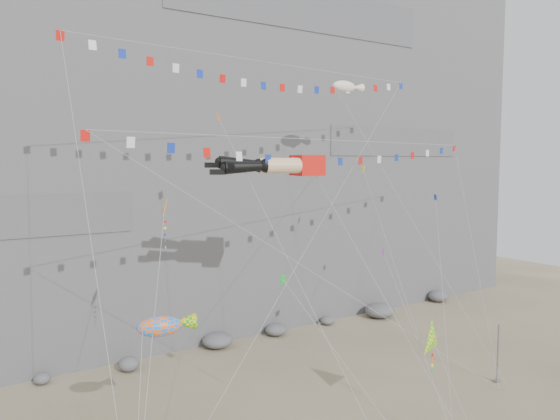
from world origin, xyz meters
The scene contains 15 objects.
cliff centered at (0.00, 32.00, 25.00)m, with size 80.00×28.00×50.00m, color slate.
talus_boulders centered at (0.00, 17.00, 0.60)m, with size 60.00×3.00×1.20m, color slate, non-canonical shape.
anchor_pole_right centered at (13.59, -0.71, 2.14)m, with size 0.12×0.12×4.28m, color slate.
legs_kite centered at (-1.44, 5.33, 15.66)m, with size 9.12×14.44×19.88m.
flag_banner_upper centered at (0.93, 9.56, 22.92)m, with size 29.78×14.70×30.08m.
flag_banner_lower centered at (3.11, 5.68, 17.38)m, with size 34.35×10.85×21.07m.
harlequin_kite centered at (-9.50, 4.27, 13.38)m, with size 5.64×8.68×16.18m.
fish_windsock centered at (-11.08, 1.17, 7.81)m, with size 5.54×7.17×10.56m.
delta_kite centered at (4.33, -2.71, 5.38)m, with size 3.18×6.31×7.96m.
blimp_windsock centered at (8.58, 10.72, 21.92)m, with size 6.41×13.51×25.81m.
small_kite_a centered at (-4.09, 7.92, 18.37)m, with size 2.84×15.36×23.93m.
small_kite_b centered at (7.16, 4.41, 9.27)m, with size 5.37×11.82×15.31m.
small_kite_c centered at (-3.56, 1.32, 9.11)m, with size 3.87×9.13×12.92m.
small_kite_d centered at (9.37, 9.08, 14.96)m, with size 7.95×16.69×23.34m.
small_kite_e centered at (12.53, 4.40, 12.77)m, with size 9.75×10.23×18.68m.
Camera 1 is at (-20.54, -23.98, 15.93)m, focal length 35.00 mm.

